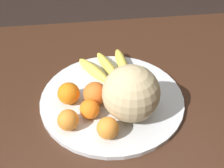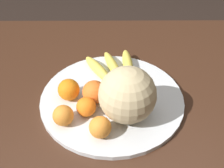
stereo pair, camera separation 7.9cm
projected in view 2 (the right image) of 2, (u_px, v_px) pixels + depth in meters
name	position (u px, v px, depth m)	size (l,w,h in m)	color
kitchen_table	(107.00, 121.00, 0.87)	(1.66, 1.13, 0.77)	#3D2316
fruit_bowl	(112.00, 98.00, 0.83)	(0.45, 0.45, 0.01)	silver
melon	(127.00, 95.00, 0.71)	(0.16, 0.16, 0.16)	#C6B284
banana_bunch	(113.00, 66.00, 0.91)	(0.18, 0.20, 0.04)	#473819
orange_front_left	(94.00, 92.00, 0.79)	(0.07, 0.07, 0.07)	orange
orange_front_right	(100.00, 127.00, 0.69)	(0.06, 0.06, 0.06)	orange
orange_mid_center	(63.00, 115.00, 0.72)	(0.06, 0.06, 0.06)	orange
orange_back_left	(69.00, 90.00, 0.80)	(0.07, 0.07, 0.07)	orange
orange_back_right	(86.00, 107.00, 0.75)	(0.06, 0.06, 0.06)	orange
produce_tag	(105.00, 104.00, 0.79)	(0.09, 0.04, 0.00)	white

